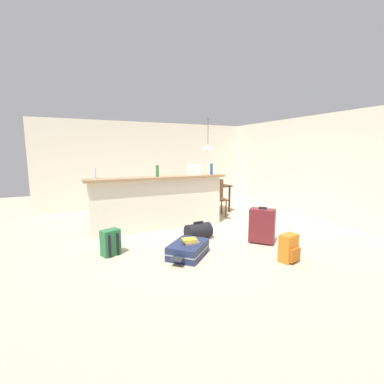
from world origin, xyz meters
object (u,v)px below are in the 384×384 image
(bottle_white, at_px, (95,173))
(dining_table, at_px, (208,188))
(bottle_blue, at_px, (211,169))
(backpack_green, at_px, (110,243))
(suitcase_upright_maroon, at_px, (262,225))
(duffel_bag_black, at_px, (198,231))
(book_stack, at_px, (190,241))
(pendant_lamp, at_px, (208,147))
(backpack_orange, at_px, (289,249))
(dining_chair_near_partition, at_px, (217,196))
(grocery_bag, at_px, (194,170))
(suitcase_flat_navy, at_px, (188,249))
(bottle_green, at_px, (157,171))

(bottle_white, distance_m, dining_table, 3.21)
(bottle_blue, height_order, backpack_green, bottle_blue)
(suitcase_upright_maroon, height_order, duffel_bag_black, suitcase_upright_maroon)
(bottle_blue, bearing_deg, duffel_bag_black, -131.13)
(bottle_blue, bearing_deg, book_stack, -128.47)
(dining_table, xyz_separation_m, pendant_lamp, (-0.05, -0.08, 1.11))
(backpack_green, bearing_deg, pendant_lamp, 35.21)
(backpack_orange, distance_m, book_stack, 1.50)
(duffel_bag_black, bearing_deg, pendant_lamp, 57.20)
(dining_table, bearing_deg, bottle_white, -161.44)
(dining_table, distance_m, dining_chair_near_partition, 0.50)
(bottle_blue, bearing_deg, backpack_green, -157.76)
(backpack_orange, distance_m, backpack_green, 2.78)
(dining_chair_near_partition, height_order, book_stack, dining_chair_near_partition)
(bottle_blue, height_order, pendant_lamp, pendant_lamp)
(grocery_bag, xyz_separation_m, backpack_orange, (0.41, -2.43, -1.04))
(duffel_bag_black, xyz_separation_m, backpack_orange, (0.76, -1.52, 0.05))
(backpack_orange, bearing_deg, book_stack, 147.72)
(suitcase_flat_navy, bearing_deg, dining_chair_near_partition, 50.32)
(bottle_green, distance_m, book_stack, 1.88)
(backpack_green, bearing_deg, suitcase_upright_maroon, -12.78)
(suitcase_flat_navy, distance_m, book_stack, 0.15)
(bottle_green, xyz_separation_m, grocery_bag, (0.85, 0.04, -0.01))
(grocery_bag, relative_size, duffel_bag_black, 0.51)
(bottle_green, height_order, suitcase_flat_navy, bottle_green)
(dining_chair_near_partition, relative_size, suitcase_flat_navy, 1.11)
(bottle_green, relative_size, backpack_green, 0.57)
(dining_chair_near_partition, xyz_separation_m, suitcase_upright_maroon, (-0.35, -2.20, -0.19))
(bottle_blue, bearing_deg, dining_chair_near_partition, 50.07)
(duffel_bag_black, relative_size, backpack_green, 1.21)
(pendant_lamp, xyz_separation_m, suitcase_flat_navy, (-1.76, -2.60, -1.64))
(suitcase_upright_maroon, bearing_deg, dining_chair_near_partition, 80.85)
(dining_table, bearing_deg, backpack_green, -144.19)
(suitcase_upright_maroon, height_order, backpack_green, suitcase_upright_maroon)
(backpack_orange, relative_size, backpack_green, 1.00)
(bottle_blue, distance_m, backpack_green, 2.79)
(grocery_bag, bearing_deg, bottle_green, -177.30)
(bottle_green, height_order, suitcase_upright_maroon, bottle_green)
(bottle_white, distance_m, backpack_green, 1.51)
(bottle_white, distance_m, grocery_bag, 2.06)
(pendant_lamp, distance_m, book_stack, 3.49)
(bottle_green, distance_m, backpack_orange, 2.90)
(backpack_orange, bearing_deg, duffel_bag_black, 116.57)
(bottle_blue, height_order, grocery_bag, bottle_blue)
(grocery_bag, height_order, dining_chair_near_partition, grocery_bag)
(suitcase_upright_maroon, distance_m, backpack_orange, 0.86)
(backpack_green, bearing_deg, backpack_orange, -30.55)
(grocery_bag, bearing_deg, duffel_bag_black, -110.91)
(backpack_orange, bearing_deg, suitcase_upright_maroon, 78.02)
(bottle_blue, bearing_deg, dining_table, 65.14)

